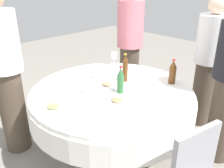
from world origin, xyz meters
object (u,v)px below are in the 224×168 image
Objects in this scene: dining_table at (112,103)px; person_outer at (130,45)px; wine_glass_east at (114,56)px; plate_south at (107,85)px; plate_far at (117,102)px; person_east at (208,62)px; plate_rear at (53,108)px; bottle_green_near at (120,81)px; wine_glass_inner at (87,83)px; bottle_brown_right at (125,69)px; bottle_brown_outer at (173,72)px; person_near at (6,73)px; plate_west at (63,92)px; wine_glass_left at (97,70)px.

dining_table is 0.94× the size of person_outer.
wine_glass_east reaches higher than dining_table.
wine_glass_east reaches higher than plate_south.
plate_far is 1.39m from person_east.
plate_rear is (-0.08, -0.60, 0.16)m from dining_table.
bottle_green_near is 1.83× the size of wine_glass_inner.
bottle_brown_right is 0.87m from person_outer.
bottle_brown_outer is 1.02× the size of plate_rear.
plate_south is at bearing -85.46° from person_near.
wine_glass_inner is 0.25m from plate_west.
plate_rear and plate_far have the same top height.
plate_south is (-0.04, -0.22, -0.12)m from bottle_brown_right.
wine_glass_east is 1.11m from person_east.
plate_rear is at bearing -97.34° from dining_table.
wine_glass_left is 1.33m from person_east.
plate_rear is at bearing -108.90° from bottle_brown_outer.
dining_table is 5.41× the size of bottle_brown_right.
person_outer reaches higher than person_east.
bottle_brown_outer is 1.21m from plate_rear.
person_near is (-0.89, -0.68, 0.01)m from bottle_green_near.
bottle_green_near is at bearing -85.61° from person_outer.
person_near is (-0.31, -1.17, 0.02)m from wine_glass_east.
person_east is (0.96, 0.30, -0.08)m from person_outer.
wine_glass_left is 0.62× the size of plate_far.
plate_far is (0.21, -0.15, 0.16)m from dining_table.
person_outer is at bearing 156.75° from bottle_brown_outer.
wine_glass_left is 0.91m from person_outer.
wine_glass_left is (-0.61, -0.46, -0.02)m from bottle_brown_outer.
wine_glass_left is 0.09× the size of person_east.
person_east is at bearing 60.08° from wine_glass_left.
dining_table is at bearing -90.00° from person_outer.
bottle_brown_outer is 1.08× the size of plate_far.
wine_glass_inner is at bearing -99.87° from person_outer.
bottle_green_near is 0.40m from wine_glass_left.
plate_far is (0.12, -0.17, -0.11)m from bottle_green_near.
bottle_brown_right is 1.13× the size of bottle_green_near.
person_outer is (-0.50, 0.91, 0.14)m from plate_south.
wine_glass_inner is 0.35m from plate_far.
bottle_green_near is 1.11× the size of plate_far.
plate_south is (-0.09, 0.02, 0.16)m from dining_table.
plate_rear is (0.22, -0.68, -0.08)m from wine_glass_left.
wine_glass_east is at bearing 112.60° from wine_glass_left.
bottle_green_near is 1.12m from person_near.
bottle_brown_outer is at bearing 81.80° from plate_far.
plate_rear is 1.06× the size of plate_far.
person_outer reaches higher than bottle_green_near.
person_near is at bearing -135.60° from plate_south.
plate_west is at bearing -109.15° from person_outer.
bottle_brown_outer reaches higher than dining_table.
bottle_green_near is (-0.22, -0.52, 0.00)m from bottle_brown_outer.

